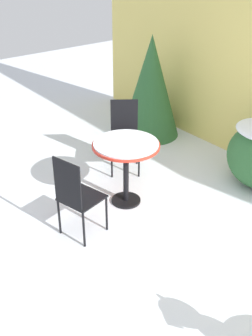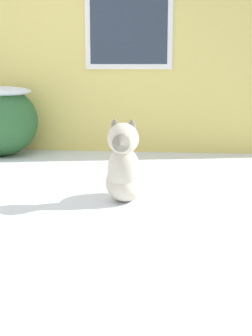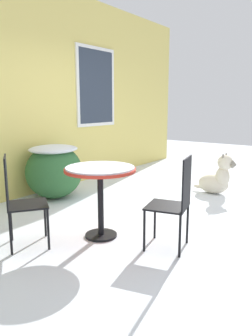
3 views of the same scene
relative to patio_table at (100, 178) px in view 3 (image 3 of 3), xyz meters
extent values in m
plane|color=silver|center=(1.04, -0.18, -0.65)|extent=(16.00, 16.00, 0.00)
cube|color=#E5D16B|center=(1.04, 2.02, 0.99)|extent=(8.00, 0.06, 3.27)
cube|color=white|center=(2.22, 1.97, 1.09)|extent=(1.04, 0.04, 1.46)
cube|color=#2D3847|center=(2.22, 1.96, 1.09)|extent=(0.92, 0.01, 1.34)
ellipsoid|color=#2D6033|center=(0.73, 1.55, -0.24)|extent=(0.89, 0.82, 0.82)
ellipsoid|color=silver|center=(0.73, 1.55, 0.11)|extent=(0.75, 0.70, 0.12)
cylinder|color=black|center=(0.00, 0.00, -0.64)|extent=(0.35, 0.35, 0.03)
cylinder|color=black|center=(0.00, 0.00, -0.27)|extent=(0.06, 0.06, 0.70)
cylinder|color=red|center=(0.00, 0.00, 0.09)|extent=(0.76, 0.76, 0.03)
cylinder|color=silver|center=(0.00, 0.00, 0.12)|extent=(0.73, 0.73, 0.02)
cube|color=black|center=(-0.60, 0.45, -0.22)|extent=(0.54, 0.54, 0.02)
cube|color=black|center=(-0.76, 0.56, 0.04)|extent=(0.22, 0.30, 0.50)
cylinder|color=black|center=(-0.56, 0.20, -0.44)|extent=(0.02, 0.02, 0.42)
cylinder|color=black|center=(-0.36, 0.49, -0.44)|extent=(0.02, 0.02, 0.42)
cylinder|color=black|center=(-0.85, 0.41, -0.44)|extent=(0.02, 0.02, 0.42)
cylinder|color=black|center=(-0.64, 0.69, -0.44)|extent=(0.02, 0.02, 0.42)
cube|color=black|center=(0.18, -0.71, -0.22)|extent=(0.47, 0.47, 0.02)
cube|color=black|center=(0.22, -0.89, 0.04)|extent=(0.35, 0.10, 0.50)
cylinder|color=black|center=(0.31, -0.50, -0.44)|extent=(0.02, 0.02, 0.42)
cylinder|color=black|center=(-0.03, -0.58, -0.44)|extent=(0.02, 0.02, 0.42)
cylinder|color=black|center=(0.39, -0.84, -0.44)|extent=(0.02, 0.02, 0.42)
cylinder|color=black|center=(0.05, -0.93, -0.44)|extent=(0.02, 0.02, 0.42)
ellipsoid|color=beige|center=(2.43, -0.32, -0.50)|extent=(0.33, 0.50, 0.31)
ellipsoid|color=beige|center=(2.42, -0.47, -0.37)|extent=(0.25, 0.22, 0.34)
sphere|color=beige|center=(2.42, -0.50, -0.13)|extent=(0.24, 0.24, 0.24)
cone|color=gray|center=(2.42, -0.65, -0.14)|extent=(0.13, 0.07, 0.13)
ellipsoid|color=gray|center=(2.36, -0.48, -0.04)|extent=(0.05, 0.03, 0.11)
ellipsoid|color=gray|center=(2.49, -0.49, -0.04)|extent=(0.05, 0.03, 0.11)
ellipsoid|color=beige|center=(2.43, -0.09, -0.58)|extent=(0.07, 0.23, 0.06)
camera|label=1|loc=(3.31, -2.57, 2.17)|focal=45.00mm
camera|label=2|loc=(2.85, -4.30, 0.43)|focal=55.00mm
camera|label=3|loc=(-2.57, -2.21, 0.78)|focal=35.00mm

